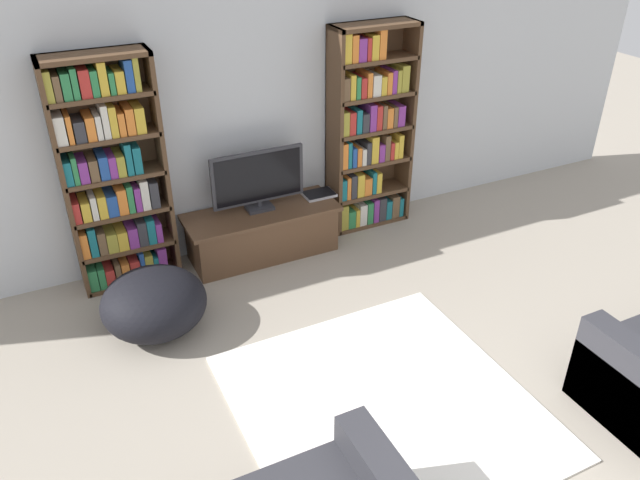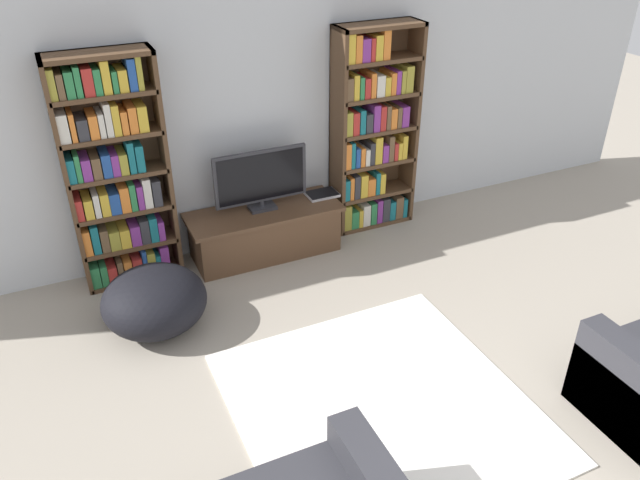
{
  "view_description": "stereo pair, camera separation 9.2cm",
  "coord_description": "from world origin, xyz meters",
  "px_view_note": "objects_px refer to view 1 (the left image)",
  "views": [
    {
      "loc": [
        -1.78,
        -0.76,
        3.06
      ],
      "look_at": [
        -0.03,
        2.83,
        0.7
      ],
      "focal_mm": 35.0,
      "sensor_mm": 36.0,
      "label": 1
    },
    {
      "loc": [
        -1.7,
        -0.8,
        3.06
      ],
      "look_at": [
        -0.03,
        2.83,
        0.7
      ],
      "focal_mm": 35.0,
      "sensor_mm": 36.0,
      "label": 2
    }
  ],
  "objects_px": {
    "tv_stand": "(262,232)",
    "laptop": "(319,194)",
    "beanbag_ottoman": "(154,303)",
    "bookshelf_left": "(112,178)",
    "television": "(258,179)",
    "bookshelf_right": "(367,133)"
  },
  "relations": [
    {
      "from": "bookshelf_left",
      "to": "tv_stand",
      "type": "distance_m",
      "value": 1.41
    },
    {
      "from": "bookshelf_right",
      "to": "tv_stand",
      "type": "bearing_deg",
      "value": -173.19
    },
    {
      "from": "tv_stand",
      "to": "laptop",
      "type": "height_order",
      "value": "laptop"
    },
    {
      "from": "bookshelf_right",
      "to": "tv_stand",
      "type": "relative_size",
      "value": 1.4
    },
    {
      "from": "tv_stand",
      "to": "television",
      "type": "bearing_deg",
      "value": 90.0
    },
    {
      "from": "tv_stand",
      "to": "laptop",
      "type": "bearing_deg",
      "value": 5.15
    },
    {
      "from": "bookshelf_left",
      "to": "laptop",
      "type": "bearing_deg",
      "value": -2.63
    },
    {
      "from": "laptop",
      "to": "beanbag_ottoman",
      "type": "distance_m",
      "value": 1.91
    },
    {
      "from": "tv_stand",
      "to": "bookshelf_right",
      "type": "bearing_deg",
      "value": 6.81
    },
    {
      "from": "laptop",
      "to": "beanbag_ottoman",
      "type": "height_order",
      "value": "beanbag_ottoman"
    },
    {
      "from": "bookshelf_left",
      "to": "tv_stand",
      "type": "height_order",
      "value": "bookshelf_left"
    },
    {
      "from": "television",
      "to": "laptop",
      "type": "relative_size",
      "value": 2.92
    },
    {
      "from": "bookshelf_right",
      "to": "laptop",
      "type": "height_order",
      "value": "bookshelf_right"
    },
    {
      "from": "bookshelf_left",
      "to": "beanbag_ottoman",
      "type": "distance_m",
      "value": 1.08
    },
    {
      "from": "beanbag_ottoman",
      "to": "television",
      "type": "bearing_deg",
      "value": 31.81
    },
    {
      "from": "bookshelf_left",
      "to": "bookshelf_right",
      "type": "height_order",
      "value": "same"
    },
    {
      "from": "tv_stand",
      "to": "beanbag_ottoman",
      "type": "distance_m",
      "value": 1.33
    },
    {
      "from": "bookshelf_right",
      "to": "bookshelf_left",
      "type": "bearing_deg",
      "value": -179.99
    },
    {
      "from": "television",
      "to": "bookshelf_left",
      "type": "bearing_deg",
      "value": 175.26
    },
    {
      "from": "beanbag_ottoman",
      "to": "laptop",
      "type": "bearing_deg",
      "value": 22.62
    },
    {
      "from": "bookshelf_right",
      "to": "television",
      "type": "relative_size",
      "value": 2.29
    },
    {
      "from": "bookshelf_right",
      "to": "laptop",
      "type": "distance_m",
      "value": 0.73
    }
  ]
}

